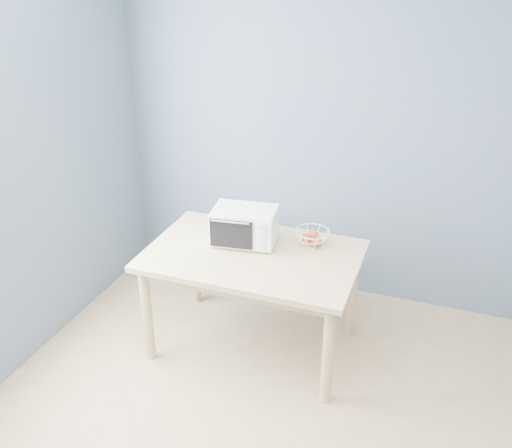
% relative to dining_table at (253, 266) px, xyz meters
% --- Properties ---
extents(room, '(4.01, 4.51, 2.61)m').
position_rel_dining_table_xyz_m(room, '(0.59, -1.29, 0.65)').
color(room, tan).
rests_on(room, ground).
extents(dining_table, '(1.40, 0.90, 0.75)m').
position_rel_dining_table_xyz_m(dining_table, '(0.00, 0.00, 0.00)').
color(dining_table, tan).
rests_on(dining_table, ground).
extents(toaster_oven, '(0.46, 0.36, 0.25)m').
position_rel_dining_table_xyz_m(toaster_oven, '(-0.12, 0.12, 0.23)').
color(toaster_oven, silver).
rests_on(toaster_oven, dining_table).
extents(fruit_basket, '(0.28, 0.28, 0.12)m').
position_rel_dining_table_xyz_m(fruit_basket, '(0.34, 0.24, 0.16)').
color(fruit_basket, white).
rests_on(fruit_basket, dining_table).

